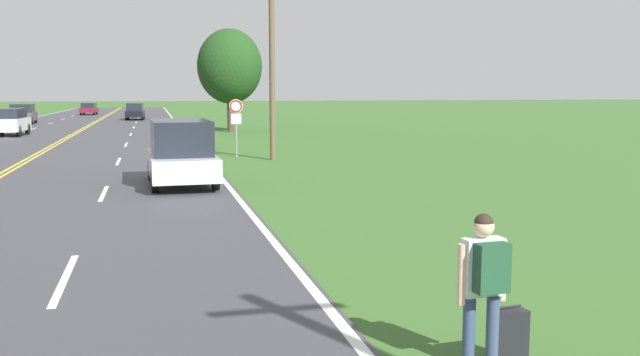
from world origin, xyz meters
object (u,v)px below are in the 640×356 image
at_px(suitcase, 508,338).
at_px(car_silver_van_mid_near, 181,152).
at_px(car_white_suv_mid_far, 9,121).
at_px(hitchhiker_person, 484,276).
at_px(tree_left_verge, 230,66).
at_px(car_maroon_hatchback_horizon, 89,108).
at_px(car_dark_grey_van_receding, 23,113).
at_px(car_black_suv_distant, 135,111).
at_px(traffic_sign, 236,114).

xyz_separation_m(suitcase, car_silver_van_mid_near, (-2.70, 14.95, 0.72)).
bearing_deg(car_white_suv_mid_far, car_silver_van_mid_near, -157.07).
xyz_separation_m(hitchhiker_person, tree_left_verge, (2.24, 42.25, 3.59)).
bearing_deg(suitcase, tree_left_verge, -6.70).
bearing_deg(tree_left_verge, car_maroon_hatchback_horizon, 108.18).
bearing_deg(hitchhiker_person, car_maroon_hatchback_horizon, 3.33).
bearing_deg(car_silver_van_mid_near, tree_left_verge, 168.48).
xyz_separation_m(tree_left_verge, car_dark_grey_van_receding, (-16.41, 15.83, -3.67)).
relative_size(hitchhiker_person, car_black_suv_distant, 0.36).
xyz_separation_m(traffic_sign, car_dark_grey_van_receding, (-14.53, 34.56, -0.98)).
relative_size(tree_left_verge, car_black_suv_distant, 1.57).
relative_size(car_black_suv_distant, car_maroon_hatchback_horizon, 1.10).
relative_size(suitcase, car_white_suv_mid_far, 0.16).
height_order(car_dark_grey_van_receding, car_maroon_hatchback_horizon, car_dark_grey_van_receding).
xyz_separation_m(tree_left_verge, car_white_suv_mid_far, (-14.37, -1.04, -3.66)).
height_order(hitchhiker_person, tree_left_verge, tree_left_verge).
height_order(hitchhiker_person, car_black_suv_distant, car_black_suv_distant).
bearing_deg(car_maroon_hatchback_horizon, tree_left_verge, -159.00).
bearing_deg(car_dark_grey_van_receding, car_white_suv_mid_far, -175.59).
distance_m(suitcase, tree_left_verge, 42.46).
bearing_deg(car_maroon_hatchback_horizon, car_white_suv_mid_far, -179.34).
distance_m(car_white_suv_mid_far, car_dark_grey_van_receding, 16.99).
bearing_deg(car_maroon_hatchback_horizon, car_dark_grey_van_receding, 174.16).
bearing_deg(suitcase, car_black_suv_distant, 0.41).
height_order(car_dark_grey_van_receding, car_black_suv_distant, car_dark_grey_van_receding).
height_order(hitchhiker_person, traffic_sign, traffic_sign).
bearing_deg(car_silver_van_mid_near, traffic_sign, 160.26).
distance_m(hitchhiker_person, tree_left_verge, 42.46).
bearing_deg(car_silver_van_mid_near, hitchhiker_person, 7.13).
height_order(tree_left_verge, car_dark_grey_van_receding, tree_left_verge).
xyz_separation_m(car_black_suv_distant, car_maroon_hatchback_horizon, (-5.82, 16.45, -0.11)).
distance_m(tree_left_verge, car_silver_van_mid_near, 27.87).
bearing_deg(suitcase, car_dark_grey_van_receding, 9.92).
bearing_deg(car_white_suv_mid_far, suitcase, -160.64).
distance_m(traffic_sign, car_maroon_hatchback_horizon, 58.92).
xyz_separation_m(hitchhiker_person, car_dark_grey_van_receding, (-14.17, 58.08, -0.08)).
distance_m(hitchhiker_person, suitcase, 0.77).
height_order(suitcase, car_dark_grey_van_receding, car_dark_grey_van_receding).
relative_size(hitchhiker_person, car_maroon_hatchback_horizon, 0.39).
distance_m(traffic_sign, car_black_suv_distant, 41.76).
xyz_separation_m(car_dark_grey_van_receding, car_black_suv_distant, (9.37, 6.87, -0.04)).
bearing_deg(car_black_suv_distant, hitchhiker_person, 6.20).
relative_size(car_silver_van_mid_near, car_maroon_hatchback_horizon, 1.13).
distance_m(tree_left_verge, car_dark_grey_van_receding, 23.09).
xyz_separation_m(suitcase, car_maroon_hatchback_horizon, (-10.93, 81.35, 0.48)).
distance_m(hitchhiker_person, car_maroon_hatchback_horizon, 82.09).
bearing_deg(car_dark_grey_van_receding, suitcase, -168.46).
bearing_deg(traffic_sign, car_maroon_hatchback_horizon, 100.74).
bearing_deg(traffic_sign, car_dark_grey_van_receding, 112.80).
bearing_deg(car_maroon_hatchback_horizon, suitcase, -169.52).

